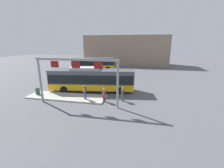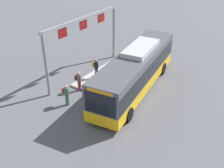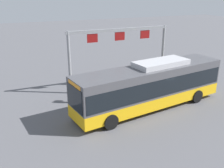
{
  "view_description": "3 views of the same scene",
  "coord_description": "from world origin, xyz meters",
  "px_view_note": "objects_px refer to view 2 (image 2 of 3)",
  "views": [
    {
      "loc": [
        7.01,
        -19.84,
        6.73
      ],
      "look_at": [
        3.2,
        -1.22,
        1.54
      ],
      "focal_mm": 24.18,
      "sensor_mm": 36.0,
      "label": 1
    },
    {
      "loc": [
        16.8,
        9.23,
        11.3
      ],
      "look_at": [
        2.89,
        -0.29,
        1.74
      ],
      "focal_mm": 43.53,
      "sensor_mm": 36.0,
      "label": 2
    },
    {
      "loc": [
        9.46,
        14.78,
        8.16
      ],
      "look_at": [
        2.32,
        -1.63,
        1.64
      ],
      "focal_mm": 41.18,
      "sensor_mm": 36.0,
      "label": 3
    }
  ],
  "objects_px": {
    "person_waiting_near": "(79,81)",
    "person_waiting_mid": "(96,68)",
    "person_boarding": "(66,94)",
    "trash_bin": "(139,49)",
    "bus_main": "(136,69)"
  },
  "relations": [
    {
      "from": "person_waiting_near",
      "to": "trash_bin",
      "type": "height_order",
      "value": "person_waiting_near"
    },
    {
      "from": "bus_main",
      "to": "trash_bin",
      "type": "distance_m",
      "value": 7.27
    },
    {
      "from": "bus_main",
      "to": "person_boarding",
      "type": "height_order",
      "value": "bus_main"
    },
    {
      "from": "bus_main",
      "to": "person_boarding",
      "type": "relative_size",
      "value": 7.21
    },
    {
      "from": "bus_main",
      "to": "person_waiting_mid",
      "type": "height_order",
      "value": "bus_main"
    },
    {
      "from": "person_waiting_near",
      "to": "trash_bin",
      "type": "relative_size",
      "value": 1.86
    },
    {
      "from": "person_waiting_near",
      "to": "person_waiting_mid",
      "type": "bearing_deg",
      "value": 59.11
    },
    {
      "from": "person_boarding",
      "to": "bus_main",
      "type": "bearing_deg",
      "value": 58.02
    },
    {
      "from": "person_waiting_mid",
      "to": "person_boarding",
      "type": "bearing_deg",
      "value": -80.91
    },
    {
      "from": "person_boarding",
      "to": "person_waiting_mid",
      "type": "xyz_separation_m",
      "value": [
        -4.44,
        -0.67,
        0.16
      ]
    },
    {
      "from": "person_waiting_mid",
      "to": "trash_bin",
      "type": "bearing_deg",
      "value": 87.35
    },
    {
      "from": "bus_main",
      "to": "person_waiting_near",
      "type": "xyz_separation_m",
      "value": [
        2.72,
        -3.61,
        -0.92
      ]
    },
    {
      "from": "bus_main",
      "to": "person_boarding",
      "type": "distance_m",
      "value": 5.75
    },
    {
      "from": "bus_main",
      "to": "person_boarding",
      "type": "xyz_separation_m",
      "value": [
        4.82,
        -3.0,
        -0.92
      ]
    },
    {
      "from": "bus_main",
      "to": "person_boarding",
      "type": "bearing_deg",
      "value": -40.09
    }
  ]
}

